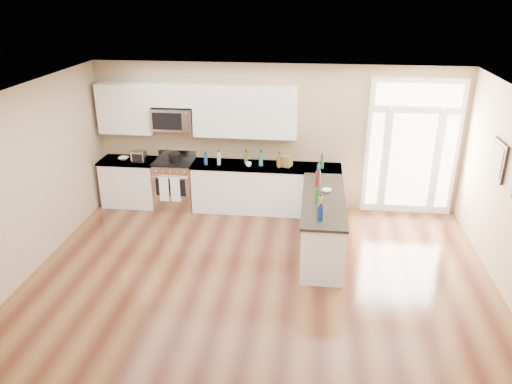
% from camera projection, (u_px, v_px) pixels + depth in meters
% --- Properties ---
extents(ground, '(8.00, 8.00, 0.00)m').
position_uv_depth(ground, '(249.00, 329.00, 6.45)').
color(ground, '#452013').
extents(room_shell, '(8.00, 8.00, 8.00)m').
position_uv_depth(room_shell, '(249.00, 209.00, 5.79)').
color(room_shell, tan).
rests_on(room_shell, ground).
extents(back_cabinet_left, '(1.10, 0.66, 0.94)m').
position_uv_depth(back_cabinet_left, '(131.00, 183.00, 9.97)').
color(back_cabinet_left, white).
rests_on(back_cabinet_left, ground).
extents(back_cabinet_right, '(2.85, 0.66, 0.94)m').
position_uv_depth(back_cabinet_right, '(266.00, 190.00, 9.68)').
color(back_cabinet_right, white).
rests_on(back_cabinet_right, ground).
extents(peninsula_cabinet, '(0.69, 2.32, 0.94)m').
position_uv_depth(peninsula_cabinet, '(322.00, 226.00, 8.23)').
color(peninsula_cabinet, white).
rests_on(peninsula_cabinet, ground).
extents(upper_cabinet_left, '(1.04, 0.33, 0.95)m').
position_uv_depth(upper_cabinet_left, '(126.00, 108.00, 9.53)').
color(upper_cabinet_left, white).
rests_on(upper_cabinet_left, room_shell).
extents(upper_cabinet_right, '(1.94, 0.33, 0.95)m').
position_uv_depth(upper_cabinet_right, '(245.00, 112.00, 9.28)').
color(upper_cabinet_right, white).
rests_on(upper_cabinet_right, room_shell).
extents(upper_cabinet_short, '(0.82, 0.33, 0.40)m').
position_uv_depth(upper_cabinet_short, '(172.00, 95.00, 9.32)').
color(upper_cabinet_short, white).
rests_on(upper_cabinet_short, room_shell).
extents(microwave, '(0.78, 0.41, 0.42)m').
position_uv_depth(microwave, '(173.00, 119.00, 9.46)').
color(microwave, silver).
rests_on(microwave, room_shell).
extents(entry_door, '(1.70, 0.10, 2.60)m').
position_uv_depth(entry_door, '(412.00, 148.00, 9.29)').
color(entry_door, white).
rests_on(entry_door, ground).
extents(wall_art_near, '(0.05, 0.58, 0.58)m').
position_uv_depth(wall_art_near, '(498.00, 160.00, 7.43)').
color(wall_art_near, black).
rests_on(wall_art_near, room_shell).
extents(kitchen_range, '(0.77, 0.68, 1.08)m').
position_uv_depth(kitchen_range, '(175.00, 183.00, 9.86)').
color(kitchen_range, silver).
rests_on(kitchen_range, ground).
extents(stockpot, '(0.27, 0.27, 0.18)m').
position_uv_depth(stockpot, '(175.00, 157.00, 9.61)').
color(stockpot, black).
rests_on(stockpot, kitchen_range).
extents(toaster_oven, '(0.26, 0.21, 0.22)m').
position_uv_depth(toaster_oven, '(139.00, 157.00, 9.61)').
color(toaster_oven, silver).
rests_on(toaster_oven, back_cabinet_left).
extents(cardboard_box, '(0.30, 0.26, 0.21)m').
position_uv_depth(cardboard_box, '(285.00, 161.00, 9.41)').
color(cardboard_box, brown).
rests_on(cardboard_box, back_cabinet_right).
extents(bowl_left, '(0.21, 0.21, 0.05)m').
position_uv_depth(bowl_left, '(124.00, 158.00, 9.77)').
color(bowl_left, white).
rests_on(bowl_left, back_cabinet_left).
extents(bowl_peninsula, '(0.18, 0.18, 0.05)m').
position_uv_depth(bowl_peninsula, '(327.00, 191.00, 8.26)').
color(bowl_peninsula, white).
rests_on(bowl_peninsula, peninsula_cabinet).
extents(cup_counter, '(0.12, 0.12, 0.09)m').
position_uv_depth(cup_counter, '(249.00, 164.00, 9.39)').
color(cup_counter, white).
rests_on(cup_counter, back_cabinet_right).
extents(counter_bottles, '(2.26, 2.45, 0.30)m').
position_uv_depth(counter_bottles, '(284.00, 174.00, 8.69)').
color(counter_bottles, '#19591E').
rests_on(counter_bottles, back_cabinet_right).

